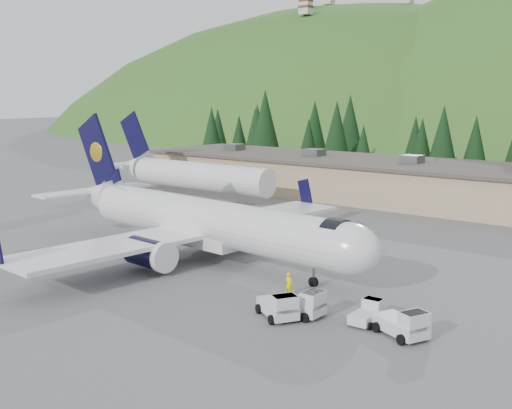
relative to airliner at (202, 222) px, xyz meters
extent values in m
plane|color=#58585D|center=(1.05, -0.08, -3.19)|extent=(600.00, 600.00, 0.00)
cylinder|color=white|center=(1.05, -0.08, 0.16)|extent=(27.83, 5.80, 3.71)
ellipsoid|color=white|center=(14.83, -1.13, 0.16)|extent=(5.09, 4.07, 3.71)
cylinder|color=black|center=(13.84, -1.06, 0.60)|extent=(1.61, 3.16, 3.06)
cone|color=white|center=(-15.67, 1.20, 0.56)|extent=(6.19, 4.15, 3.71)
cube|color=white|center=(0.07, -0.01, -1.40)|extent=(8.11, 3.75, 0.99)
cube|color=white|center=(-0.91, 0.07, -0.83)|extent=(7.96, 33.87, 0.35)
cube|color=black|center=(-1.12, 16.91, 0.46)|extent=(2.00, 0.30, 2.84)
cylinder|color=black|center=(0.50, 5.70, -1.67)|extent=(4.31, 2.58, 2.27)
cylinder|color=white|center=(2.37, 5.56, -1.67)|extent=(0.77, 2.45, 2.41)
cube|color=white|center=(0.50, 5.70, -1.12)|extent=(2.18, 0.41, 0.89)
cylinder|color=black|center=(-0.37, -5.71, -1.67)|extent=(4.31, 2.58, 2.27)
cylinder|color=white|center=(1.50, -5.85, -1.67)|extent=(0.77, 2.45, 2.41)
cube|color=white|center=(-0.37, -5.71, -1.12)|extent=(2.18, 0.41, 0.89)
cube|color=black|center=(-15.48, 1.18, 5.17)|extent=(6.11, 0.76, 7.24)
ellipsoid|color=gold|center=(-15.26, 1.36, 4.98)|extent=(1.96, 0.33, 1.95)
ellipsoid|color=gold|center=(-15.29, 0.97, 4.98)|extent=(1.96, 0.33, 1.95)
cube|color=black|center=(-12.92, 0.98, 2.61)|extent=(2.73, 0.45, 1.96)
cube|color=white|center=(-16.17, 1.23, 1.05)|extent=(3.50, 12.49, 0.22)
cylinder|color=slate|center=(11.88, -0.91, -2.31)|extent=(0.21, 0.21, 1.78)
cylinder|color=black|center=(11.88, -0.91, -2.82)|extent=(0.77, 0.33, 0.75)
cylinder|color=slate|center=(-1.70, 2.80, -2.21)|extent=(0.25, 0.25, 1.97)
cylinder|color=black|center=(-1.30, 2.77, -2.65)|extent=(1.11, 0.43, 1.09)
cylinder|color=black|center=(-2.09, 2.83, -2.65)|extent=(1.11, 0.43, 1.09)
cylinder|color=slate|center=(-2.10, -2.51, -2.21)|extent=(0.25, 0.25, 1.97)
cylinder|color=black|center=(-1.71, -2.54, -2.65)|extent=(1.11, 0.43, 1.09)
cylinder|color=black|center=(-2.49, -2.48, -2.65)|extent=(1.11, 0.43, 1.09)
cylinder|color=white|center=(-20.95, 21.92, 0.01)|extent=(22.00, 3.60, 3.60)
cone|color=white|center=(-34.95, 21.92, 0.21)|extent=(5.00, 3.60, 3.60)
cube|color=black|center=(-33.95, 21.92, 4.81)|extent=(5.82, 0.28, 6.89)
cube|color=white|center=(-34.95, 21.92, 0.81)|extent=(2.40, 11.00, 0.20)
cube|color=silver|center=(14.45, -6.49, -2.59)|extent=(3.28, 1.64, 0.77)
cube|color=silver|center=(15.55, -6.48, -1.94)|extent=(1.10, 1.53, 0.98)
cube|color=black|center=(15.55, -6.48, -1.50)|extent=(0.99, 1.42, 0.11)
cylinder|color=black|center=(15.55, -5.61, -2.89)|extent=(0.61, 0.24, 0.61)
cylinder|color=black|center=(15.55, -7.36, -2.89)|extent=(0.61, 0.24, 0.61)
cylinder|color=black|center=(13.36, -5.61, -2.89)|extent=(0.61, 0.24, 0.61)
cylinder|color=black|center=(13.36, -7.36, -2.89)|extent=(0.61, 0.24, 0.61)
cube|color=silver|center=(21.13, -5.71, -2.59)|extent=(3.69, 2.82, 0.77)
cube|color=silver|center=(22.15, -6.15, -1.93)|extent=(1.62, 1.85, 0.99)
cube|color=black|center=(22.15, -6.15, -1.49)|extent=(1.48, 1.71, 0.11)
cylinder|color=black|center=(22.49, -5.34, -2.89)|extent=(0.66, 0.47, 0.62)
cylinder|color=black|center=(21.80, -6.96, -2.89)|extent=(0.66, 0.47, 0.62)
cylinder|color=black|center=(20.47, -4.47, -2.89)|extent=(0.66, 0.47, 0.62)
cylinder|color=black|center=(19.77, -6.09, -2.89)|extent=(0.66, 0.47, 0.62)
cube|color=silver|center=(18.60, -5.18, -2.72)|extent=(1.36, 2.61, 0.60)
cube|color=silver|center=(18.58, -4.33, -2.21)|extent=(1.22, 0.89, 0.77)
cube|color=black|center=(18.58, -4.33, -1.87)|extent=(1.14, 0.80, 0.09)
cylinder|color=black|center=(17.89, -4.35, -2.95)|extent=(0.20, 0.48, 0.48)
cylinder|color=black|center=(19.26, -4.31, -2.95)|extent=(0.20, 0.48, 0.48)
cylinder|color=black|center=(17.95, -6.06, -2.95)|extent=(0.20, 0.48, 0.48)
cylinder|color=black|center=(19.32, -6.02, -2.95)|extent=(0.20, 0.48, 0.48)
cube|color=#9E8A68|center=(-3.95, 37.92, -0.79)|extent=(70.00, 16.00, 4.80)
cube|color=#47423D|center=(-3.95, 37.92, 1.76)|extent=(71.00, 17.00, 0.40)
cube|color=slate|center=(-28.95, 37.92, 2.41)|extent=(2.50, 2.50, 1.00)
cube|color=slate|center=(-13.95, 37.92, 2.41)|extent=(2.50, 2.50, 1.00)
cube|color=slate|center=(1.05, 37.92, 2.41)|extent=(2.50, 2.50, 1.00)
cube|color=silver|center=(13.68, -7.65, -2.60)|extent=(3.62, 3.04, 0.76)
cube|color=silver|center=(14.61, -8.20, -1.95)|extent=(1.70, 1.85, 0.97)
cube|color=black|center=(14.61, -8.20, -1.52)|extent=(1.55, 1.70, 0.11)
cylinder|color=black|center=(15.05, -7.45, -2.89)|extent=(0.64, 0.51, 0.61)
cylinder|color=black|center=(14.17, -8.94, -2.89)|extent=(0.64, 0.51, 0.61)
cylinder|color=black|center=(13.18, -6.36, -2.89)|extent=(0.64, 0.51, 0.61)
cylinder|color=black|center=(12.31, -7.85, -2.89)|extent=(0.64, 0.51, 0.61)
imported|color=#FFFE00|center=(11.68, -3.66, -2.37)|extent=(0.61, 0.41, 1.65)
cone|color=black|center=(-59.35, 67.70, 2.97)|extent=(4.52, 4.52, 9.25)
cone|color=black|center=(-55.18, 61.15, 3.22)|extent=(4.70, 4.70, 9.62)
cone|color=black|center=(-50.78, 64.83, 2.24)|extent=(3.98, 3.98, 8.15)
cone|color=black|center=(-47.04, 65.57, 3.09)|extent=(4.61, 4.61, 9.43)
cone|color=black|center=(-40.87, 58.57, 3.66)|extent=(5.03, 5.03, 10.28)
cone|color=black|center=(-36.69, 55.69, 5.20)|extent=(6.16, 6.16, 12.59)
cone|color=black|center=(-32.97, 66.60, 4.02)|extent=(5.29, 5.29, 10.82)
cone|color=black|center=(-28.71, 58.26, 2.26)|extent=(4.00, 4.00, 8.18)
cone|color=black|center=(-23.71, 64.28, 4.67)|extent=(5.77, 5.77, 11.79)
cone|color=black|center=(-21.16, 55.56, 4.12)|extent=(5.36, 5.36, 10.96)
cone|color=black|center=(-15.07, 53.99, 1.93)|extent=(3.76, 3.76, 7.69)
cone|color=black|center=(-12.20, 67.29, 2.57)|extent=(4.23, 4.23, 8.65)
cone|color=black|center=(-7.56, 59.80, 2.56)|extent=(4.22, 4.22, 8.63)
cone|color=black|center=(-3.42, 58.38, 3.76)|extent=(5.10, 5.10, 10.44)
cone|color=black|center=(1.07, 60.21, 2.87)|extent=(4.45, 4.45, 9.10)
ellipsoid|color=#2C571F|center=(-88.95, 169.92, -78.19)|extent=(336.00, 240.00, 240.00)
camera|label=1|loc=(36.73, -38.56, 10.68)|focal=45.00mm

